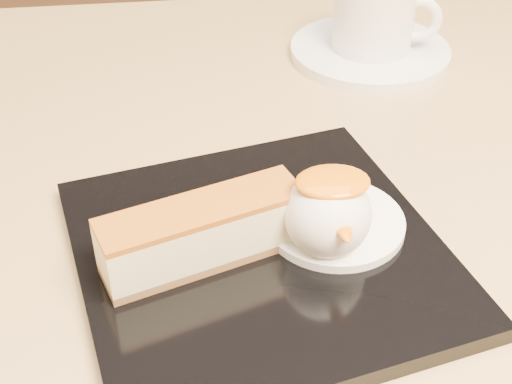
{
  "coord_description": "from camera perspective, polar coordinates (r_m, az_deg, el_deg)",
  "views": [
    {
      "loc": [
        0.02,
        -0.36,
        1.03
      ],
      "look_at": [
        0.06,
        -0.01,
        0.76
      ],
      "focal_mm": 50.0,
      "sensor_mm": 36.0,
      "label": 1
    }
  ],
  "objects": [
    {
      "name": "dessert_plate",
      "position": [
        0.45,
        0.32,
        -5.02
      ],
      "size": [
        0.26,
        0.26,
        0.01
      ],
      "primitive_type": "cube",
      "rotation": [
        0.0,
        0.0,
        0.22
      ],
      "color": "black",
      "rests_on": "table"
    },
    {
      "name": "cheesecake",
      "position": [
        0.42,
        -4.29,
        -3.26
      ],
      "size": [
        0.13,
        0.07,
        0.04
      ],
      "rotation": [
        0.0,
        0.0,
        0.33
      ],
      "color": "brown",
      "rests_on": "dessert_plate"
    },
    {
      "name": "cream_smear",
      "position": [
        0.46,
        6.29,
        -2.4
      ],
      "size": [
        0.09,
        0.09,
        0.01
      ],
      "primitive_type": "cylinder",
      "color": "white",
      "rests_on": "dessert_plate"
    },
    {
      "name": "ice_cream_scoop",
      "position": [
        0.43,
        5.74,
        -1.8
      ],
      "size": [
        0.05,
        0.05,
        0.05
      ],
      "primitive_type": "sphere",
      "color": "white",
      "rests_on": "cream_smear"
    },
    {
      "name": "mango_sauce",
      "position": [
        0.42,
        6.14,
        0.8
      ],
      "size": [
        0.04,
        0.03,
        0.01
      ],
      "primitive_type": "ellipsoid",
      "color": "orange",
      "rests_on": "ice_cream_scoop"
    },
    {
      "name": "mint_sprig",
      "position": [
        0.47,
        2.2,
        -0.48
      ],
      "size": [
        0.03,
        0.02,
        0.0
      ],
      "color": "#2E8F30",
      "rests_on": "cream_smear"
    },
    {
      "name": "saucer",
      "position": [
        0.7,
        9.09,
        11.06
      ],
      "size": [
        0.15,
        0.15,
        0.01
      ],
      "primitive_type": "cylinder",
      "color": "white",
      "rests_on": "table"
    },
    {
      "name": "coffee_cup",
      "position": [
        0.68,
        9.55,
        13.79
      ],
      "size": [
        0.1,
        0.07,
        0.06
      ],
      "rotation": [
        0.0,
        0.0,
        -0.28
      ],
      "color": "white",
      "rests_on": "saucer"
    }
  ]
}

